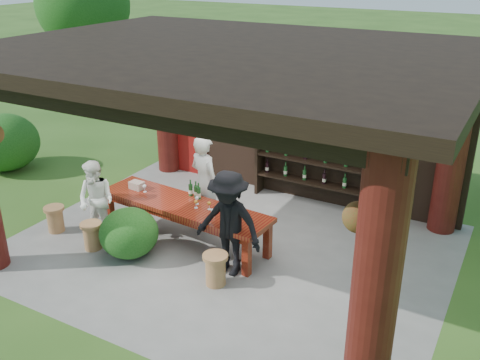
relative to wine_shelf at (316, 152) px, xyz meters
The scene contains 14 objects.
ground 2.76m from the wine_shelf, 103.84° to the right, with size 90.00×90.00×0.00m, color #2D5119.
pavilion 2.34m from the wine_shelf, 106.96° to the right, with size 7.50×6.00×3.60m.
wine_shelf is the anchor object (origin of this frame).
tasting_table 3.03m from the wine_shelf, 118.39° to the right, with size 3.37×1.11×0.75m.
stool_near_left 4.61m from the wine_shelf, 126.39° to the right, with size 0.38×0.38×0.50m.
stool_near_right 3.64m from the wine_shelf, 93.47° to the right, with size 0.40×0.40×0.53m.
stool_far_left 5.19m from the wine_shelf, 136.99° to the right, with size 0.38×0.38×0.50m.
host 2.44m from the wine_shelf, 124.25° to the right, with size 0.67×0.44×1.83m, color silver.
guest_woman 4.36m from the wine_shelf, 131.37° to the right, with size 0.71×0.56×1.47m, color white.
guest_man 3.15m from the wine_shelf, 93.80° to the right, with size 1.14×0.66×1.77m, color black.
table_bottles 2.70m from the wine_shelf, 120.90° to the right, with size 0.29×0.13×0.31m.
table_glasses 2.85m from the wine_shelf, 110.74° to the right, with size 2.01×0.35×0.15m.
napkin_basket 3.60m from the wine_shelf, 135.23° to the right, with size 0.26×0.18×0.14m, color #BF6672.
shrubs 2.19m from the wine_shelf, 40.98° to the right, with size 16.01×8.72×1.36m.
Camera 1 is at (4.18, -7.12, 4.79)m, focal length 40.00 mm.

